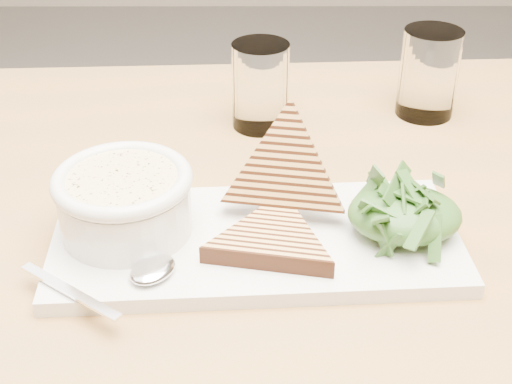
{
  "coord_description": "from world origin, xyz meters",
  "views": [
    {
      "loc": [
        -0.16,
        -0.44,
        1.13
      ],
      "look_at": [
        -0.16,
        0.12,
        0.77
      ],
      "focal_mm": 50.0,
      "sensor_mm": 36.0,
      "label": 1
    }
  ],
  "objects_px": {
    "platter": "(256,241)",
    "glass_far": "(429,73)",
    "soup_bowl": "(125,208)",
    "glass_near": "(260,86)",
    "table_top": "(319,245)"
  },
  "relations": [
    {
      "from": "soup_bowl",
      "to": "glass_near",
      "type": "bearing_deg",
      "value": 62.24
    },
    {
      "from": "glass_near",
      "to": "glass_far",
      "type": "height_order",
      "value": "glass_far"
    },
    {
      "from": "table_top",
      "to": "glass_far",
      "type": "relative_size",
      "value": 11.38
    },
    {
      "from": "platter",
      "to": "soup_bowl",
      "type": "bearing_deg",
      "value": 175.8
    },
    {
      "from": "platter",
      "to": "glass_near",
      "type": "bearing_deg",
      "value": 88.61
    },
    {
      "from": "glass_far",
      "to": "glass_near",
      "type": "bearing_deg",
      "value": -171.38
    },
    {
      "from": "platter",
      "to": "glass_far",
      "type": "relative_size",
      "value": 3.45
    },
    {
      "from": "table_top",
      "to": "soup_bowl",
      "type": "xyz_separation_m",
      "value": [
        -0.18,
        -0.02,
        0.06
      ]
    },
    {
      "from": "soup_bowl",
      "to": "glass_near",
      "type": "xyz_separation_m",
      "value": [
        0.13,
        0.24,
        0.01
      ]
    },
    {
      "from": "soup_bowl",
      "to": "glass_near",
      "type": "relative_size",
      "value": 1.16
    },
    {
      "from": "platter",
      "to": "glass_far",
      "type": "height_order",
      "value": "glass_far"
    },
    {
      "from": "platter",
      "to": "glass_far",
      "type": "bearing_deg",
      "value": 52.71
    },
    {
      "from": "glass_near",
      "to": "platter",
      "type": "bearing_deg",
      "value": -91.39
    },
    {
      "from": "platter",
      "to": "glass_near",
      "type": "height_order",
      "value": "glass_near"
    },
    {
      "from": "platter",
      "to": "glass_far",
      "type": "xyz_separation_m",
      "value": [
        0.22,
        0.28,
        0.05
      ]
    }
  ]
}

